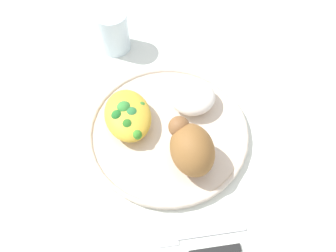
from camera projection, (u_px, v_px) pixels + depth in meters
ground_plane at (168, 134)px, 0.62m from camera, size 2.00×2.00×0.00m
plate at (168, 131)px, 0.61m from camera, size 0.29×0.29×0.02m
roasted_chicken at (191, 148)px, 0.54m from camera, size 0.10×0.07×0.08m
rice_pile at (192, 96)px, 0.62m from camera, size 0.08×0.09×0.04m
mac_cheese_with_broccoli at (128, 115)px, 0.60m from camera, size 0.11×0.08×0.04m
fork at (196, 235)px, 0.52m from camera, size 0.04×0.14×0.01m
water_glass at (113, 31)px, 0.70m from camera, size 0.07×0.07×0.09m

